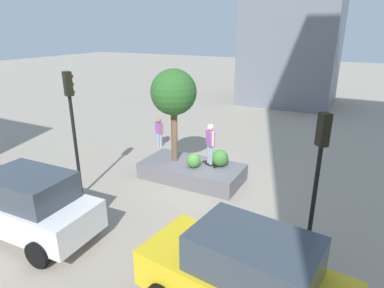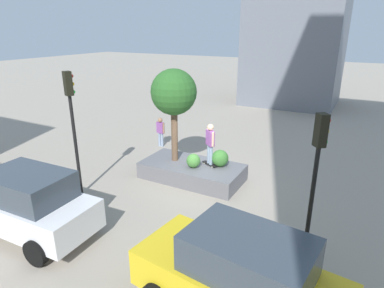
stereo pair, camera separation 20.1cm
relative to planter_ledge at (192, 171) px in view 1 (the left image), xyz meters
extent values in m
plane|color=#9E9384|center=(-0.55, 0.03, -0.35)|extent=(120.00, 120.00, 0.00)
cube|color=slate|center=(0.00, 0.00, 0.00)|extent=(4.29, 2.15, 0.70)
cylinder|color=brown|center=(0.88, -0.04, 1.59)|extent=(0.28, 0.28, 2.48)
sphere|color=#2D6628|center=(0.88, -0.04, 3.35)|extent=(1.91, 1.91, 1.91)
sphere|color=#4C8C3D|center=(-0.22, 0.28, 0.64)|extent=(0.58, 0.58, 0.58)
sphere|color=#3D7A33|center=(-1.14, -0.36, 0.70)|extent=(0.70, 0.70, 0.70)
cube|color=black|center=(-0.73, -0.23, 0.41)|extent=(0.82, 0.51, 0.02)
sphere|color=beige|center=(-0.46, -0.26, 0.38)|extent=(0.06, 0.06, 0.06)
sphere|color=beige|center=(-0.53, -0.41, 0.38)|extent=(0.06, 0.06, 0.06)
sphere|color=beige|center=(-0.93, -0.05, 0.38)|extent=(0.06, 0.06, 0.06)
sphere|color=beige|center=(-1.00, -0.21, 0.38)|extent=(0.06, 0.06, 0.06)
cylinder|color=#8C9EB7|center=(-0.80, -0.17, 0.83)|extent=(0.15, 0.15, 0.82)
cylinder|color=#8C9EB7|center=(-0.65, -0.29, 0.83)|extent=(0.15, 0.15, 0.82)
cube|color=#8C4C99|center=(-0.73, -0.23, 1.56)|extent=(0.49, 0.44, 0.64)
cylinder|color=#D8AD8C|center=(-0.92, -0.08, 1.58)|extent=(0.10, 0.10, 0.61)
cylinder|color=#D8AD8C|center=(-0.54, -0.38, 1.58)|extent=(0.10, 0.10, 0.61)
sphere|color=#D8AD8C|center=(-0.73, -0.23, 2.02)|extent=(0.27, 0.27, 0.27)
cube|color=gold|center=(-4.28, 5.81, 0.51)|extent=(4.83, 2.47, 0.93)
cube|color=#38424C|center=(-4.51, 5.84, 1.39)|extent=(2.78, 2.00, 0.83)
cylinder|color=black|center=(-2.92, 4.67, 0.05)|extent=(0.81, 0.32, 0.79)
cube|color=white|center=(2.62, 5.95, 0.50)|extent=(4.64, 2.09, 0.91)
cube|color=#38424C|center=(2.39, 5.94, 1.37)|extent=(2.62, 1.79, 0.82)
cylinder|color=black|center=(4.12, 5.05, 0.04)|extent=(0.78, 0.26, 0.78)
cylinder|color=black|center=(1.12, 6.86, 0.04)|extent=(0.78, 0.26, 0.78)
cylinder|color=black|center=(1.19, 4.94, 0.04)|extent=(0.78, 0.26, 0.78)
cylinder|color=black|center=(3.17, 3.29, 1.61)|extent=(0.12, 0.12, 3.91)
cube|color=black|center=(3.17, 3.29, 3.99)|extent=(0.35, 0.32, 0.85)
sphere|color=red|center=(3.12, 3.15, 4.23)|extent=(0.14, 0.14, 0.14)
sphere|color=gold|center=(3.12, 3.15, 3.95)|extent=(0.14, 0.14, 0.14)
sphere|color=green|center=(3.12, 3.15, 3.67)|extent=(0.14, 0.14, 0.14)
cylinder|color=black|center=(-5.28, 3.04, 1.34)|extent=(0.12, 0.12, 3.37)
cube|color=black|center=(-5.28, 3.04, 3.45)|extent=(0.36, 0.37, 0.85)
sphere|color=red|center=(-5.39, 2.95, 3.69)|extent=(0.14, 0.14, 0.14)
sphere|color=gold|center=(-5.39, 2.95, 3.41)|extent=(0.14, 0.14, 0.14)
sphere|color=green|center=(-5.39, 2.95, 3.13)|extent=(0.14, 0.14, 0.14)
cylinder|color=#8C9EB7|center=(3.59, -2.85, 0.03)|extent=(0.14, 0.14, 0.77)
cylinder|color=#8C9EB7|center=(3.41, -2.83, 0.03)|extent=(0.14, 0.14, 0.77)
cube|color=#8C4C99|center=(3.50, -2.84, 0.72)|extent=(0.46, 0.25, 0.60)
cylinder|color=#9E7251|center=(3.72, -2.88, 0.73)|extent=(0.09, 0.09, 0.57)
cylinder|color=#9E7251|center=(3.27, -2.80, 0.73)|extent=(0.09, 0.09, 0.57)
sphere|color=#9E7251|center=(3.50, -2.84, 1.14)|extent=(0.25, 0.25, 0.25)
cube|color=slate|center=(-0.14, -17.63, 7.94)|extent=(7.42, 6.52, 16.57)
camera|label=1|loc=(-6.00, 11.45, 5.82)|focal=30.70mm
camera|label=2|loc=(-6.17, 11.35, 5.82)|focal=30.70mm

